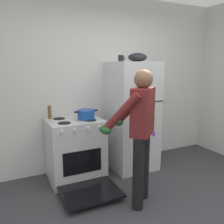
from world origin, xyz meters
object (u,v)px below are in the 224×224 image
refrigerator (132,116)px  mixing_bowl (137,57)px  pepper_mill (50,112)px  stove_range (76,150)px  person_cook (139,126)px  red_pot (86,114)px  coffee_mug (121,58)px

refrigerator → mixing_bowl: 0.92m
pepper_mill → stove_range: bearing=-36.0°
person_cook → refrigerator: bearing=64.0°
red_pot → coffee_mug: coffee_mug is taller
refrigerator → person_cook: (-0.45, -0.93, 0.11)m
coffee_mug → refrigerator: bearing=-15.8°
red_pot → mixing_bowl: 1.18m
stove_range → coffee_mug: size_ratio=10.78×
pepper_mill → mixing_bowl: size_ratio=0.63×
red_pot → mixing_bowl: size_ratio=1.18×
refrigerator → red_pot: (-0.78, -0.05, 0.11)m
red_pot → mixing_bowl: (0.86, 0.05, 0.80)m
stove_range → coffee_mug: coffee_mug is taller
red_pot → mixing_bowl: bearing=3.3°
stove_range → person_cook: (0.49, -0.92, 0.52)m
refrigerator → pepper_mill: bearing=170.9°
red_pot → mixing_bowl: mixing_bowl is taller
mixing_bowl → person_cook: bearing=-119.8°
person_cook → pepper_mill: size_ratio=8.69×
stove_range → red_pot: (0.16, -0.03, 0.52)m
person_cook → pepper_mill: bearing=124.9°
person_cook → mixing_bowl: bearing=60.2°
red_pot → coffee_mug: bearing=9.4°
stove_range → red_pot: 0.55m
red_pot → coffee_mug: 1.00m
refrigerator → coffee_mug: 0.91m
person_cook → mixing_bowl: mixing_bowl is taller
refrigerator → pepper_mill: 1.27m
person_cook → mixing_bowl: 1.34m
pepper_mill → coffee_mug: bearing=-8.0°
person_cook → coffee_mug: 1.29m
person_cook → red_pot: person_cook is taller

